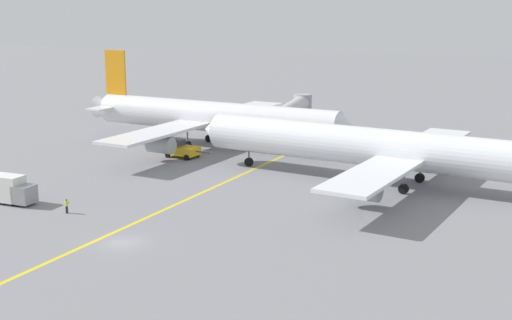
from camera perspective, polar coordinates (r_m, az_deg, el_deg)
name	(u,v)px	position (r m, az deg, el deg)	size (l,w,h in m)	color
ground_plane	(122,243)	(72.00, -11.04, -6.76)	(600.00, 600.00, 0.00)	gray
taxiway_stripe	(155,214)	(81.02, -8.41, -4.46)	(0.50, 120.00, 0.01)	yellow
airliner_at_gate_left	(212,117)	(117.79, -3.70, 3.56)	(51.08, 49.61, 15.90)	silver
airliner_being_pushed	(390,150)	(93.72, 11.07, 0.86)	(59.28, 44.68, 15.32)	white
pushback_tug	(182,149)	(110.60, -6.17, 0.88)	(8.55, 4.02, 3.00)	gold
gse_catering_truck_tall	(11,190)	(89.05, -19.60, -2.33)	(5.93, 2.62, 3.50)	gray
gse_belt_loader_portside	(11,185)	(95.46, -19.65, -1.94)	(3.50, 4.91, 3.02)	silver
ground_crew_ramp_agent_by_cones	(67,206)	(83.25, -15.42, -3.67)	(0.50, 0.36, 1.73)	black
jet_bridge	(295,107)	(138.53, 3.29, 4.38)	(5.08, 20.14, 5.62)	#B7B7BC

